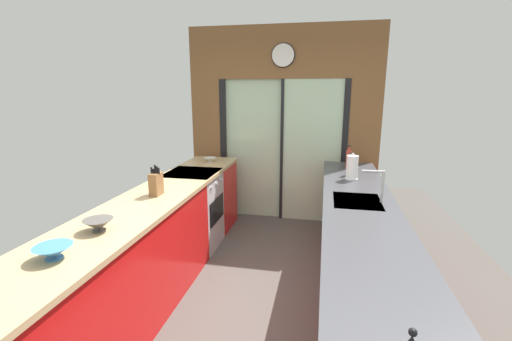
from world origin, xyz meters
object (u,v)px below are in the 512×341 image
mixing_bowl_near (53,252)px  soap_bottle_far (349,158)px  mixing_bowl_far (210,160)px  mixing_bowl_mid (98,225)px  soap_bottle_near (351,166)px  oven_range (194,210)px  knife_block (156,184)px  paper_towel_roll (352,168)px

mixing_bowl_near → soap_bottle_far: bearing=57.1°
mixing_bowl_near → mixing_bowl_far: bearing=90.0°
mixing_bowl_near → mixing_bowl_mid: mixing_bowl_mid is taller
soap_bottle_near → oven_range: bearing=-172.6°
mixing_bowl_mid → knife_block: 0.83m
mixing_bowl_near → soap_bottle_near: soap_bottle_near is taller
soap_bottle_near → paper_towel_roll: (0.00, -0.20, 0.02)m
mixing_bowl_near → soap_bottle_far: 3.27m
soap_bottle_near → soap_bottle_far: (0.00, 0.39, 0.01)m
soap_bottle_near → paper_towel_roll: 0.20m
knife_block → mixing_bowl_mid: bearing=-90.0°
oven_range → mixing_bowl_mid: 1.80m
oven_range → mixing_bowl_far: (0.02, 0.60, 0.50)m
soap_bottle_near → soap_bottle_far: soap_bottle_far is taller
soap_bottle_far → soap_bottle_near: bearing=-90.0°
oven_range → knife_block: 1.06m
oven_range → mixing_bowl_mid: size_ratio=4.63×
mixing_bowl_near → mixing_bowl_far: size_ratio=1.22×
knife_block → soap_bottle_near: 2.11m
mixing_bowl_near → soap_bottle_near: size_ratio=0.85×
mixing_bowl_far → soap_bottle_far: bearing=0.9°
oven_range → knife_block: knife_block is taller
mixing_bowl_mid → knife_block: size_ratio=0.70×
mixing_bowl_near → paper_towel_roll: paper_towel_roll is taller
mixing_bowl_near → knife_block: size_ratio=0.75×
mixing_bowl_near → soap_bottle_near: 2.96m
paper_towel_roll → knife_block: bearing=-152.4°
knife_block → paper_towel_roll: 2.01m
knife_block → oven_range: bearing=91.2°
soap_bottle_far → paper_towel_roll: 0.59m
oven_range → mixing_bowl_far: 0.78m
soap_bottle_far → paper_towel_roll: size_ratio=0.95×
knife_block → soap_bottle_far: (1.78, 1.52, 0.01)m
mixing_bowl_mid → mixing_bowl_far: size_ratio=1.14×
mixing_bowl_mid → paper_towel_roll: (1.78, 1.76, 0.08)m
paper_towel_roll → mixing_bowl_near: bearing=-129.5°
soap_bottle_near → mixing_bowl_near: bearing=-127.0°
oven_range → knife_block: bearing=-88.8°
soap_bottle_far → mixing_bowl_far: bearing=-179.1°
mixing_bowl_far → knife_block: knife_block is taller
oven_range → paper_towel_roll: 1.89m
oven_range → soap_bottle_far: soap_bottle_far is taller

